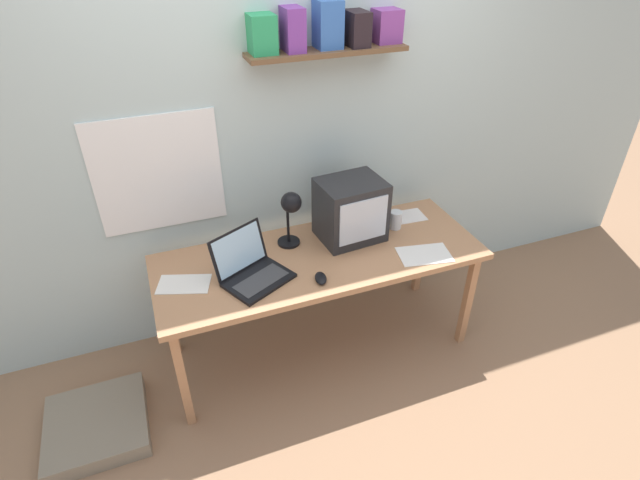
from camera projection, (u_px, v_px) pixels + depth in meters
name	position (u px, v px, depth m)	size (l,w,h in m)	color
ground_plane	(320.00, 344.00, 3.18)	(12.00, 12.00, 0.00)	#936D50
back_wall	(290.00, 122.00, 2.82)	(5.60, 0.24, 2.60)	silver
corner_desk	(320.00, 263.00, 2.82)	(1.83, 0.69, 0.70)	#B17B54
crt_monitor	(351.00, 210.00, 2.84)	(0.38, 0.32, 0.36)	#232326
laptop	(250.00, 267.00, 2.59)	(0.43, 0.41, 0.24)	black
desk_lamp	(291.00, 209.00, 2.70)	(0.13, 0.19, 0.36)	black
juice_glass	(395.00, 221.00, 3.00)	(0.07, 0.07, 0.11)	white
computer_mouse	(321.00, 278.00, 2.59)	(0.08, 0.11, 0.03)	black
open_notebook	(184.00, 284.00, 2.57)	(0.30, 0.24, 0.00)	white
printed_handout	(409.00, 216.00, 3.13)	(0.20, 0.17, 0.00)	silver
loose_paper_near_laptop	(424.00, 255.00, 2.79)	(0.32, 0.24, 0.00)	white
floor_cushion	(97.00, 425.00, 2.63)	(0.50, 0.50, 0.09)	gray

